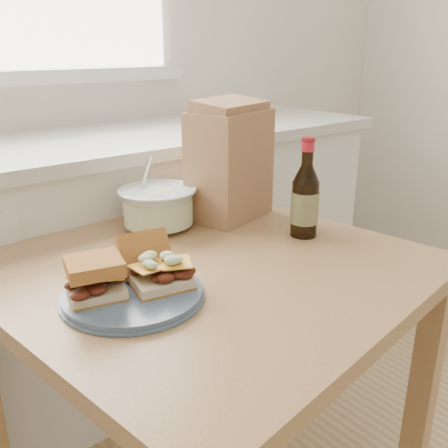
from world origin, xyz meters
TOP-DOWN VIEW (x-y plane):
  - wall_back at (0.00, 2.00)m, footprint 4.00×0.02m
  - cabinet_run at (-0.00, 1.70)m, footprint 2.50×0.64m
  - dining_table at (0.06, 0.99)m, footprint 1.02×1.02m
  - plate at (-0.16, 0.94)m, footprint 0.28×0.28m
  - sandwich_left at (-0.22, 0.96)m, footprint 0.12×0.12m
  - sandwich_right at (-0.10, 0.94)m, footprint 0.13×0.18m
  - coleslaw_bowl at (0.10, 1.25)m, footprint 0.21×0.21m
  - beer_bottle at (0.37, 0.96)m, footprint 0.07×0.07m
  - knife at (0.43, 1.04)m, footprint 0.14×0.13m
  - paper_bag at (0.32, 1.20)m, footprint 0.27×0.21m

SIDE VIEW (x-z plane):
  - cabinet_run at x=0.00m, z-range 0.00..0.94m
  - dining_table at x=0.06m, z-range 0.27..1.02m
  - knife at x=0.43m, z-range 0.75..0.76m
  - plate at x=-0.16m, z-range 0.75..0.77m
  - sandwich_right at x=-0.10m, z-range 0.76..0.85m
  - coleslaw_bowl at x=0.10m, z-range 0.70..0.91m
  - sandwich_left at x=-0.22m, z-range 0.77..0.85m
  - beer_bottle at x=0.37m, z-range 0.72..0.98m
  - paper_bag at x=0.32m, z-range 0.75..1.06m
  - wall_back at x=0.00m, z-range 0.00..2.70m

